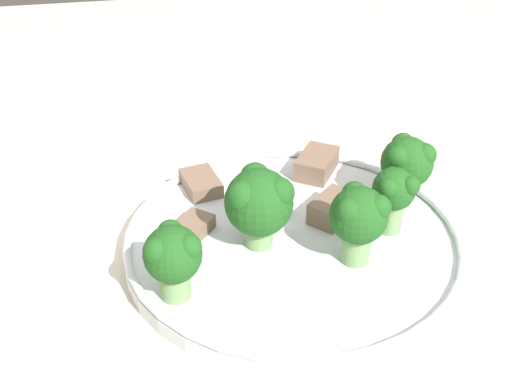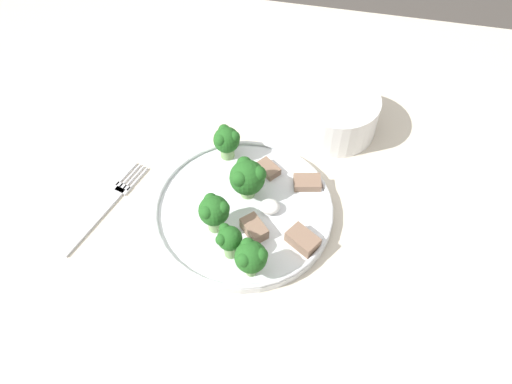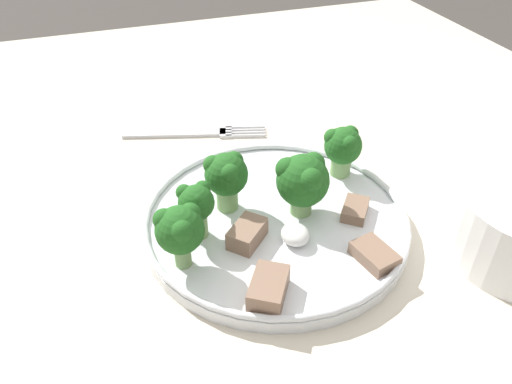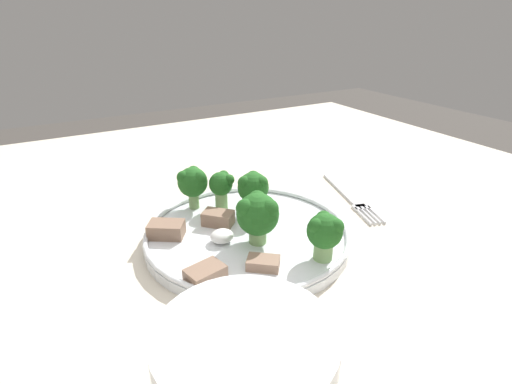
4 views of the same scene
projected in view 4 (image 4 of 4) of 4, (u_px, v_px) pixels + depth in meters
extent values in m
cube|color=beige|center=(237.00, 240.00, 0.53)|extent=(1.23, 1.13, 0.03)
cylinder|color=brown|center=(319.00, 227.00, 1.34)|extent=(0.06, 0.06, 0.75)
cylinder|color=white|center=(250.00, 236.00, 0.50)|extent=(0.25, 0.25, 0.01)
torus|color=white|center=(250.00, 229.00, 0.49)|extent=(0.25, 0.25, 0.01)
cube|color=silver|center=(343.00, 190.00, 0.63)|extent=(0.05, 0.13, 0.00)
cube|color=silver|center=(361.00, 208.00, 0.58)|extent=(0.03, 0.02, 0.00)
cube|color=silver|center=(363.00, 216.00, 0.55)|extent=(0.02, 0.05, 0.00)
cube|color=silver|center=(367.00, 216.00, 0.55)|extent=(0.02, 0.05, 0.00)
cube|color=silver|center=(372.00, 215.00, 0.56)|extent=(0.02, 0.05, 0.00)
cube|color=silver|center=(376.00, 215.00, 0.56)|extent=(0.02, 0.05, 0.00)
cylinder|color=white|center=(246.00, 366.00, 0.28)|extent=(0.13, 0.13, 0.06)
cylinder|color=white|center=(246.00, 371.00, 0.29)|extent=(0.11, 0.11, 0.05)
cylinder|color=#7FA866|center=(224.00, 199.00, 0.55)|extent=(0.02, 0.02, 0.03)
sphere|color=#215B1E|center=(223.00, 183.00, 0.54)|extent=(0.03, 0.03, 0.03)
sphere|color=#215B1E|center=(217.00, 180.00, 0.53)|extent=(0.01, 0.01, 0.01)
sphere|color=#215B1E|center=(229.00, 180.00, 0.53)|extent=(0.01, 0.01, 0.01)
sphere|color=#215B1E|center=(224.00, 176.00, 0.54)|extent=(0.01, 0.01, 0.01)
cylinder|color=#7FA866|center=(257.00, 235.00, 0.47)|extent=(0.02, 0.02, 0.02)
sphere|color=#215B1E|center=(257.00, 214.00, 0.46)|extent=(0.05, 0.05, 0.05)
sphere|color=#215B1E|center=(246.00, 208.00, 0.45)|extent=(0.02, 0.02, 0.02)
sphere|color=#215B1E|center=(269.00, 209.00, 0.45)|extent=(0.02, 0.02, 0.02)
sphere|color=#215B1E|center=(257.00, 200.00, 0.47)|extent=(0.02, 0.02, 0.02)
cylinder|color=#7FA866|center=(253.00, 206.00, 0.53)|extent=(0.02, 0.02, 0.02)
sphere|color=#215B1E|center=(253.00, 188.00, 0.52)|extent=(0.04, 0.04, 0.04)
sphere|color=#215B1E|center=(245.00, 183.00, 0.51)|extent=(0.02, 0.02, 0.02)
sphere|color=#215B1E|center=(261.00, 183.00, 0.51)|extent=(0.02, 0.02, 0.02)
sphere|color=#215B1E|center=(253.00, 177.00, 0.53)|extent=(0.02, 0.02, 0.02)
cylinder|color=#7FA866|center=(194.00, 200.00, 0.55)|extent=(0.01, 0.01, 0.02)
sphere|color=#215B1E|center=(193.00, 182.00, 0.54)|extent=(0.04, 0.04, 0.04)
sphere|color=#215B1E|center=(183.00, 177.00, 0.53)|extent=(0.02, 0.02, 0.02)
sphere|color=#215B1E|center=(199.00, 177.00, 0.53)|extent=(0.02, 0.02, 0.02)
sphere|color=#215B1E|center=(193.00, 172.00, 0.55)|extent=(0.02, 0.02, 0.02)
cylinder|color=#7FA866|center=(323.00, 250.00, 0.44)|extent=(0.02, 0.02, 0.02)
sphere|color=#215B1E|center=(325.00, 231.00, 0.43)|extent=(0.04, 0.04, 0.04)
sphere|color=#215B1E|center=(316.00, 226.00, 0.42)|extent=(0.02, 0.02, 0.02)
sphere|color=#215B1E|center=(336.00, 227.00, 0.42)|extent=(0.02, 0.02, 0.02)
sphere|color=#215B1E|center=(324.00, 219.00, 0.43)|extent=(0.02, 0.02, 0.02)
cube|color=#846651|center=(166.00, 230.00, 0.48)|extent=(0.05, 0.05, 0.02)
cube|color=#846651|center=(205.00, 273.00, 0.41)|extent=(0.04, 0.03, 0.01)
cube|color=#846651|center=(263.00, 263.00, 0.42)|extent=(0.04, 0.04, 0.01)
cube|color=#846651|center=(218.00, 218.00, 0.51)|extent=(0.04, 0.04, 0.02)
ellipsoid|color=white|center=(222.00, 236.00, 0.47)|extent=(0.03, 0.03, 0.02)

